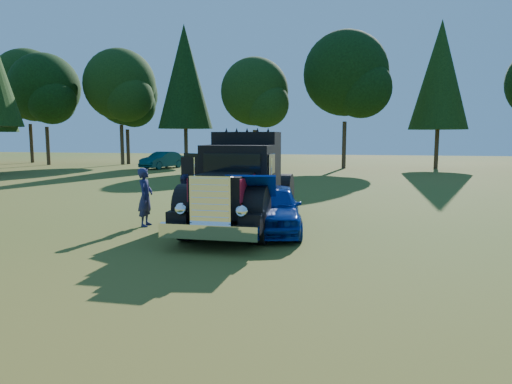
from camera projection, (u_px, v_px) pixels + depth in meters
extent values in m
plane|color=#2C4F17|center=(170.00, 243.00, 12.32)|extent=(120.00, 120.00, 0.00)
cylinder|color=#2D2116|center=(48.00, 146.00, 45.40)|extent=(0.36, 0.36, 3.78)
sphere|color=black|center=(45.00, 88.00, 44.71)|extent=(6.72, 6.72, 6.72)
sphere|color=black|center=(51.00, 100.00, 43.79)|extent=(4.62, 4.62, 4.62)
cylinder|color=#2D2116|center=(122.00, 145.00, 45.89)|extent=(0.36, 0.36, 3.96)
sphere|color=black|center=(120.00, 85.00, 45.16)|extent=(7.04, 7.04, 7.04)
sphere|color=black|center=(128.00, 97.00, 44.20)|extent=(4.84, 4.84, 4.84)
cylinder|color=#2D2116|center=(186.00, 142.00, 43.92)|extent=(0.36, 0.36, 4.68)
cone|color=black|center=(185.00, 77.00, 43.17)|extent=(5.20, 5.20, 9.75)
cylinder|color=#2D2116|center=(255.00, 149.00, 41.58)|extent=(0.36, 0.36, 3.42)
sphere|color=black|center=(255.00, 92.00, 40.95)|extent=(6.08, 6.08, 6.08)
sphere|color=black|center=(266.00, 104.00, 40.12)|extent=(4.18, 4.18, 4.18)
cylinder|color=#2D2116|center=(344.00, 145.00, 40.37)|extent=(0.36, 0.36, 4.14)
sphere|color=black|center=(346.00, 73.00, 39.61)|extent=(7.36, 7.36, 7.36)
sphere|color=black|center=(362.00, 88.00, 38.60)|extent=(5.06, 5.06, 5.06)
cylinder|color=#2D2116|center=(437.00, 143.00, 40.16)|extent=(0.36, 0.36, 4.50)
cone|color=black|center=(440.00, 75.00, 39.44)|extent=(5.00, 5.00, 9.38)
cylinder|color=#2D2116|center=(31.00, 143.00, 49.11)|extent=(0.36, 0.36, 4.16)
sphere|color=black|center=(28.00, 84.00, 48.35)|extent=(7.39, 7.39, 7.39)
sphere|color=black|center=(34.00, 97.00, 47.33)|extent=(5.08, 5.08, 5.08)
cylinder|color=#2D2116|center=(128.00, 147.00, 46.78)|extent=(0.36, 0.36, 3.54)
sphere|color=black|center=(126.00, 94.00, 46.13)|extent=(6.30, 6.30, 6.30)
sphere|color=black|center=(134.00, 105.00, 45.26)|extent=(4.33, 4.33, 4.33)
cylinder|color=black|center=(186.00, 221.00, 12.53)|extent=(0.32, 1.10, 1.10)
cylinder|color=black|center=(261.00, 224.00, 12.10)|extent=(0.32, 1.10, 1.10)
cylinder|color=black|center=(231.00, 198.00, 17.19)|extent=(0.32, 1.10, 1.10)
cylinder|color=black|center=(286.00, 199.00, 16.76)|extent=(0.32, 1.10, 1.10)
cylinder|color=black|center=(240.00, 198.00, 17.12)|extent=(0.32, 1.10, 1.10)
cylinder|color=black|center=(278.00, 199.00, 16.82)|extent=(0.32, 1.10, 1.10)
cube|color=black|center=(245.00, 206.00, 14.83)|extent=(1.60, 6.40, 0.28)
cube|color=white|center=(208.00, 232.00, 11.10)|extent=(2.50, 0.22, 0.36)
cube|color=white|center=(212.00, 202.00, 11.30)|extent=(1.05, 0.30, 1.30)
cube|color=black|center=(223.00, 194.00, 12.32)|extent=(1.35, 1.80, 1.10)
cube|color=maroon|center=(199.00, 187.00, 12.44)|extent=(0.02, 1.80, 0.60)
cube|color=maroon|center=(248.00, 188.00, 12.15)|extent=(0.02, 1.80, 0.60)
cylinder|color=black|center=(189.00, 207.00, 12.46)|extent=(0.55, 1.24, 1.24)
cylinder|color=black|center=(257.00, 209.00, 12.07)|extent=(0.55, 1.24, 1.24)
sphere|color=white|center=(181.00, 209.00, 11.42)|extent=(0.32, 0.32, 0.32)
sphere|color=white|center=(242.00, 211.00, 11.10)|extent=(0.32, 0.32, 0.32)
cube|color=black|center=(237.00, 180.00, 13.79)|extent=(2.05, 1.30, 2.10)
cube|color=black|center=(232.00, 165.00, 13.08)|extent=(1.70, 0.05, 0.65)
cube|color=black|center=(247.00, 170.00, 15.03)|extent=(2.05, 1.30, 2.50)
cube|color=black|center=(257.00, 189.00, 16.73)|extent=(2.00, 2.00, 0.35)
cube|color=black|center=(194.00, 181.00, 14.53)|extent=(1.03, 0.50, 1.50)
cube|color=maroon|center=(194.00, 185.00, 14.60)|extent=(0.79, 0.36, 0.75)
imported|color=#0C07A1|center=(272.00, 208.00, 13.74)|extent=(2.35, 4.42, 1.43)
cube|color=#0C07A1|center=(251.00, 186.00, 12.06)|extent=(1.43, 1.13, 0.67)
imported|color=#1D2643|center=(145.00, 197.00, 14.53)|extent=(0.51, 0.72, 1.86)
imported|color=#1B2B40|center=(187.00, 201.00, 14.14)|extent=(0.91, 1.01, 1.70)
imported|color=#093A3A|center=(162.00, 160.00, 40.51)|extent=(2.80, 4.75, 1.48)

